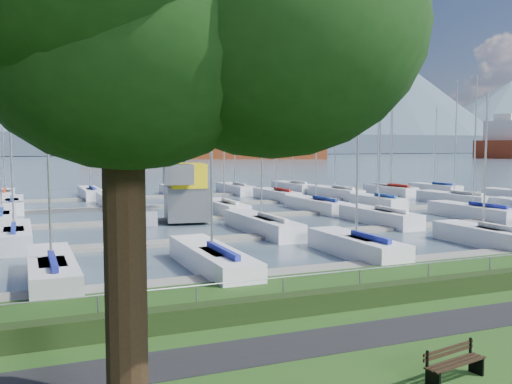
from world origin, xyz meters
TOP-DOWN VIEW (x-y plane):
  - path at (0.00, -3.00)m, footprint 160.00×2.00m
  - water at (0.00, 260.00)m, footprint 800.00×540.00m
  - hedge at (0.00, -0.40)m, footprint 80.00×0.70m
  - fence at (0.00, 0.00)m, footprint 80.00×0.04m
  - foothill at (0.00, 330.00)m, footprint 900.00×80.00m
  - mountains at (7.35, 404.62)m, footprint 1190.00×360.00m
  - docks at (0.00, 26.00)m, footprint 90.00×41.60m
  - bench_left at (-2.60, -6.55)m, footprint 1.85×0.75m
  - crane at (0.07, 25.88)m, footprint 4.82×13.35m
  - cargo_ship_mid at (56.38, 214.83)m, footprint 99.67×54.83m
  - sailboat_fleet at (-2.51, 29.70)m, footprint 75.85×49.94m

SIDE VIEW (x-z plane):
  - water at x=0.00m, z-range -0.50..-0.30m
  - docks at x=0.00m, z-range -0.34..-0.09m
  - path at x=0.00m, z-range -0.01..0.03m
  - hedge at x=0.00m, z-range 0.00..0.70m
  - bench_left at x=-2.60m, z-range -0.01..0.84m
  - fence at x=0.00m, z-range 1.18..1.22m
  - cargo_ship_mid at x=56.38m, z-range -7.22..14.28m
  - crane at x=0.07m, z-range -5.85..16.50m
  - sailboat_fleet at x=-2.51m, z-range -1.41..12.30m
  - foothill at x=0.00m, z-range 0.00..12.00m
  - mountains at x=7.35m, z-range -10.82..104.18m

